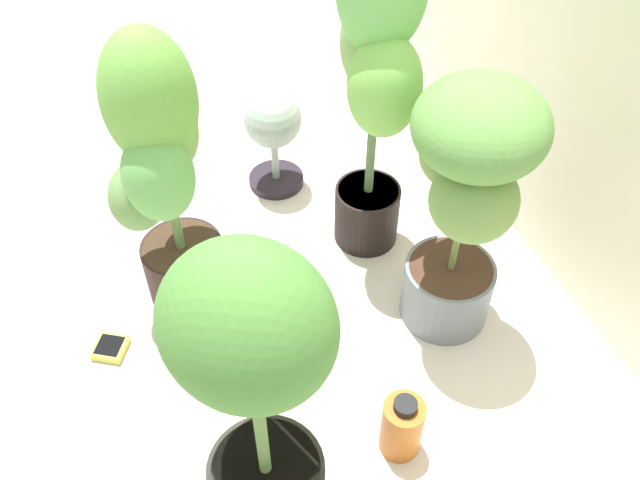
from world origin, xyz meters
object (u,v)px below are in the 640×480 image
potted_plant_front_right (255,382)px  floor_fan (273,128)px  potted_plant_back_center (467,188)px  hygrometer_box (110,348)px  nutrient_bottle (402,426)px  potted_plant_front_left (162,169)px  potted_plant_back_left (377,69)px

potted_plant_front_right → floor_fan: size_ratio=2.39×
floor_fan → potted_plant_back_center: bearing=50.3°
hygrometer_box → nutrient_bottle: bearing=170.4°
potted_plant_front_left → nutrient_bottle: bearing=29.7°
potted_plant_front_right → potted_plant_back_center: potted_plant_front_right is taller
hygrometer_box → floor_fan: floor_fan is taller
nutrient_bottle → potted_plant_back_left: bearing=163.4°
potted_plant_front_left → floor_fan: potted_plant_front_left is taller
nutrient_bottle → hygrometer_box: bearing=-130.2°
hygrometer_box → nutrient_bottle: (0.51, 0.60, 0.07)m
potted_plant_back_left → hygrometer_box: (0.16, -0.80, -0.57)m
potted_plant_back_left → potted_plant_front_right: potted_plant_back_left is taller
potted_plant_back_left → potted_plant_front_right: bearing=-37.4°
potted_plant_front_right → potted_plant_front_left: bearing=-176.7°
potted_plant_front_left → nutrient_bottle: potted_plant_front_left is taller
potted_plant_back_center → hygrometer_box: size_ratio=6.69×
potted_plant_back_left → potted_plant_front_right: (0.69, -0.52, -0.10)m
potted_plant_front_left → hygrometer_box: size_ratio=7.43×
potted_plant_front_left → nutrient_bottle: 0.82m
potted_plant_back_center → hygrometer_box: 1.00m
potted_plant_back_left → floor_fan: size_ratio=2.78×
potted_plant_back_center → hygrometer_box: (-0.18, -0.88, -0.44)m
potted_plant_back_center → floor_fan: potted_plant_back_center is taller
hygrometer_box → nutrient_bottle: 0.79m
potted_plant_back_left → potted_plant_back_center: bearing=13.8°
potted_plant_back_left → potted_plant_back_center: size_ratio=1.30×
potted_plant_back_left → nutrient_bottle: 0.85m
potted_plant_back_left → potted_plant_front_left: (0.03, -0.56, -0.13)m
potted_plant_back_left → nutrient_bottle: potted_plant_back_left is taller
potted_plant_front_right → nutrient_bottle: potted_plant_front_right is taller
potted_plant_front_left → potted_plant_front_right: size_ratio=0.99×
potted_plant_front_right → floor_fan: potted_plant_front_right is taller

